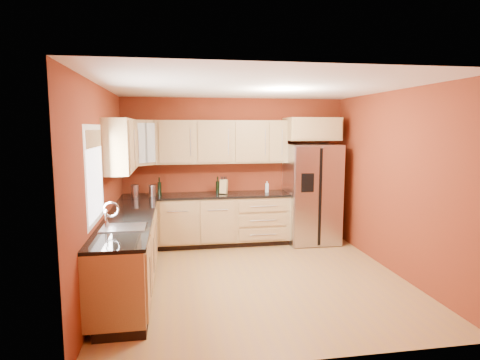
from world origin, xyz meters
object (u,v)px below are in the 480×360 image
at_px(refrigerator, 312,194).
at_px(canister_left, 152,190).
at_px(soap_dispenser, 267,187).
at_px(knife_block, 224,187).
at_px(wine_bottle_a, 159,186).

bearing_deg(refrigerator, canister_left, 179.31).
bearing_deg(soap_dispenser, canister_left, -178.00).
relative_size(knife_block, soap_dispenser, 1.25).
relative_size(refrigerator, wine_bottle_a, 5.72).
bearing_deg(wine_bottle_a, knife_block, -0.50).
distance_m(canister_left, wine_bottle_a, 0.14).
distance_m(knife_block, soap_dispenser, 0.79).
distance_m(canister_left, soap_dispenser, 2.01).
bearing_deg(knife_block, soap_dispenser, 21.36).
relative_size(canister_left, soap_dispenser, 0.99).
distance_m(refrigerator, knife_block, 1.60).
bearing_deg(wine_bottle_a, canister_left, -150.65).
bearing_deg(wine_bottle_a, refrigerator, -2.10).
height_order(refrigerator, soap_dispenser, refrigerator).
xyz_separation_m(wine_bottle_a, soap_dispenser, (1.89, 0.01, -0.06)).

